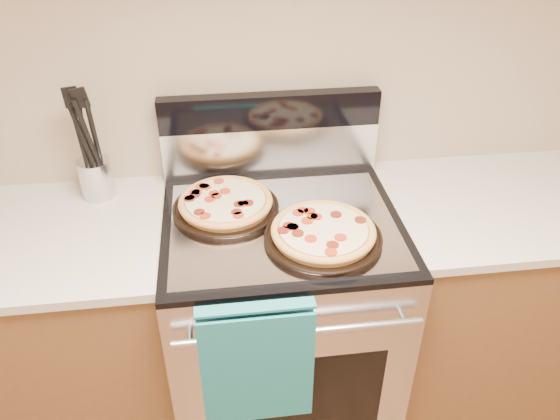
{
  "coord_description": "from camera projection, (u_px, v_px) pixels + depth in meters",
  "views": [
    {
      "loc": [
        -0.19,
        0.24,
        1.92
      ],
      "look_at": [
        -0.02,
        1.55,
        1.03
      ],
      "focal_mm": 35.0,
      "sensor_mm": 36.0,
      "label": 1
    }
  ],
  "objects": [
    {
      "name": "wall_back",
      "position": [
        268.0,
        52.0,
        1.79
      ],
      "size": [
        4.0,
        0.0,
        4.0
      ],
      "primitive_type": "plane",
      "rotation": [
        1.57,
        0.0,
        0.0
      ],
      "color": "tan",
      "rests_on": "ground"
    },
    {
      "name": "range_body",
      "position": [
        282.0,
        324.0,
        2.01
      ],
      "size": [
        0.76,
        0.68,
        0.9
      ],
      "primitive_type": "cube",
      "color": "#B7B7BC",
      "rests_on": "ground"
    },
    {
      "name": "oven_window",
      "position": [
        295.0,
        401.0,
        1.73
      ],
      "size": [
        0.56,
        0.01,
        0.4
      ],
      "primitive_type": "cube",
      "color": "black",
      "rests_on": "range_body"
    },
    {
      "name": "cooktop",
      "position": [
        282.0,
        222.0,
        1.75
      ],
      "size": [
        0.76,
        0.68,
        0.02
      ],
      "primitive_type": "cube",
      "color": "black",
      "rests_on": "range_body"
    },
    {
      "name": "backsplash_lower",
      "position": [
        270.0,
        150.0,
        1.95
      ],
      "size": [
        0.76,
        0.06,
        0.18
      ],
      "primitive_type": "cube",
      "color": "silver",
      "rests_on": "cooktop"
    },
    {
      "name": "backsplash_upper",
      "position": [
        270.0,
        111.0,
        1.86
      ],
      "size": [
        0.76,
        0.06,
        0.12
      ],
      "primitive_type": "cube",
      "color": "black",
      "rests_on": "backsplash_lower"
    },
    {
      "name": "oven_handle",
      "position": [
        300.0,
        333.0,
        1.5
      ],
      "size": [
        0.7,
        0.03,
        0.03
      ],
      "primitive_type": "cylinder",
      "rotation": [
        0.0,
        1.57,
        0.0
      ],
      "color": "silver",
      "rests_on": "range_body"
    },
    {
      "name": "dish_towel",
      "position": [
        257.0,
        362.0,
        1.55
      ],
      "size": [
        0.32,
        0.05,
        0.42
      ],
      "primitive_type": null,
      "color": "#1A837D",
      "rests_on": "oven_handle"
    },
    {
      "name": "foil_sheet",
      "position": [
        283.0,
        224.0,
        1.72
      ],
      "size": [
        0.7,
        0.55,
        0.01
      ],
      "primitive_type": "cube",
      "color": "gray",
      "rests_on": "cooktop"
    },
    {
      "name": "cabinet_left",
      "position": [
        36.0,
        343.0,
        1.94
      ],
      "size": [
        1.0,
        0.62,
        0.88
      ],
      "primitive_type": "cube",
      "color": "brown",
      "rests_on": "ground"
    },
    {
      "name": "cabinet_right",
      "position": [
        503.0,
        299.0,
        2.13
      ],
      "size": [
        1.0,
        0.62,
        0.88
      ],
      "primitive_type": "cube",
      "color": "brown",
      "rests_on": "ground"
    },
    {
      "name": "countertop_right",
      "position": [
        534.0,
        202.0,
        1.88
      ],
      "size": [
        1.02,
        0.64,
        0.03
      ],
      "primitive_type": "cube",
      "color": "beige",
      "rests_on": "cabinet_right"
    },
    {
      "name": "pepperoni_pizza_back",
      "position": [
        226.0,
        204.0,
        1.77
      ],
      "size": [
        0.41,
        0.41,
        0.05
      ],
      "primitive_type": null,
      "rotation": [
        0.0,
        0.0,
        0.24
      ],
      "color": "#C4883B",
      "rests_on": "foil_sheet"
    },
    {
      "name": "pepperoni_pizza_front",
      "position": [
        323.0,
        233.0,
        1.63
      ],
      "size": [
        0.44,
        0.44,
        0.05
      ],
      "primitive_type": null,
      "rotation": [
        0.0,
        0.0,
        -0.29
      ],
      "color": "#C4883B",
      "rests_on": "foil_sheet"
    },
    {
      "name": "utensil_crock",
      "position": [
        96.0,
        178.0,
        1.84
      ],
      "size": [
        0.13,
        0.13,
        0.14
      ],
      "primitive_type": "cylinder",
      "rotation": [
        0.0,
        0.0,
        -0.18
      ],
      "color": "silver",
      "rests_on": "countertop_left"
    }
  ]
}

